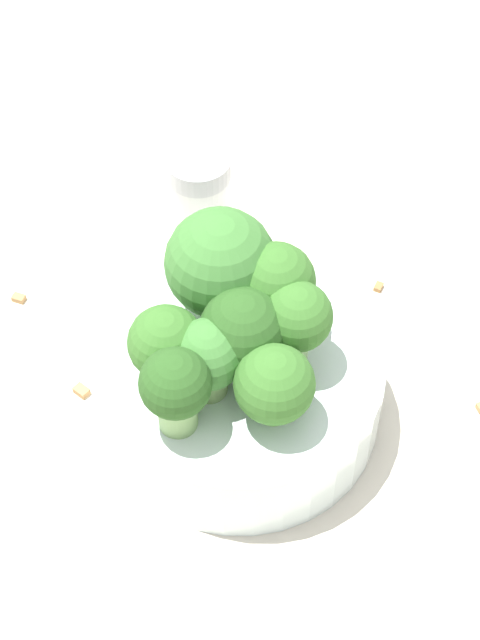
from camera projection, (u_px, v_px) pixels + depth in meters
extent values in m
plane|color=beige|center=(240.00, 412.00, 0.60)|extent=(3.00, 3.00, 0.00)
cylinder|color=silver|center=(240.00, 387.00, 0.58)|extent=(0.15, 0.15, 0.05)
cylinder|color=#7A9E5B|center=(246.00, 354.00, 0.55)|extent=(0.02, 0.02, 0.02)
sphere|color=#28511E|center=(246.00, 330.00, 0.53)|extent=(0.04, 0.04, 0.04)
cylinder|color=#84AD66|center=(177.00, 407.00, 0.52)|extent=(0.03, 0.03, 0.03)
sphere|color=#28511E|center=(175.00, 383.00, 0.51)|extent=(0.04, 0.04, 0.04)
cylinder|color=#84AD66|center=(219.00, 294.00, 0.57)|extent=(0.02, 0.02, 0.03)
sphere|color=#3D7533|center=(218.00, 264.00, 0.55)|extent=(0.06, 0.06, 0.06)
cylinder|color=#7A9E5B|center=(209.00, 376.00, 0.54)|extent=(0.03, 0.03, 0.02)
sphere|color=#3D7533|center=(208.00, 354.00, 0.52)|extent=(0.04, 0.04, 0.04)
cylinder|color=#7A9E5B|center=(275.00, 309.00, 0.56)|extent=(0.02, 0.02, 0.03)
sphere|color=#386B28|center=(276.00, 281.00, 0.54)|extent=(0.04, 0.04, 0.04)
cylinder|color=#8EB770|center=(295.00, 341.00, 0.55)|extent=(0.02, 0.02, 0.03)
sphere|color=#386B28|center=(297.00, 316.00, 0.53)|extent=(0.04, 0.04, 0.04)
cylinder|color=#7A9E5B|center=(168.00, 363.00, 0.54)|extent=(0.02, 0.02, 0.02)
sphere|color=#386B28|center=(166.00, 342.00, 0.53)|extent=(0.04, 0.04, 0.04)
cylinder|color=#84AD66|center=(274.00, 404.00, 0.53)|extent=(0.02, 0.02, 0.02)
sphere|color=#386B28|center=(274.00, 384.00, 0.51)|extent=(0.04, 0.04, 0.04)
cylinder|color=silver|center=(200.00, 203.00, 0.67)|extent=(0.04, 0.04, 0.05)
cylinder|color=#B7B7BC|center=(198.00, 167.00, 0.64)|extent=(0.04, 0.04, 0.01)
cube|color=olive|center=(379.00, 285.00, 0.65)|extent=(0.01, 0.01, 0.01)
cube|color=#AD7F4C|center=(81.00, 389.00, 0.60)|extent=(0.01, 0.01, 0.01)
cube|color=#AD7F4C|center=(18.00, 296.00, 0.64)|extent=(0.01, 0.01, 0.01)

